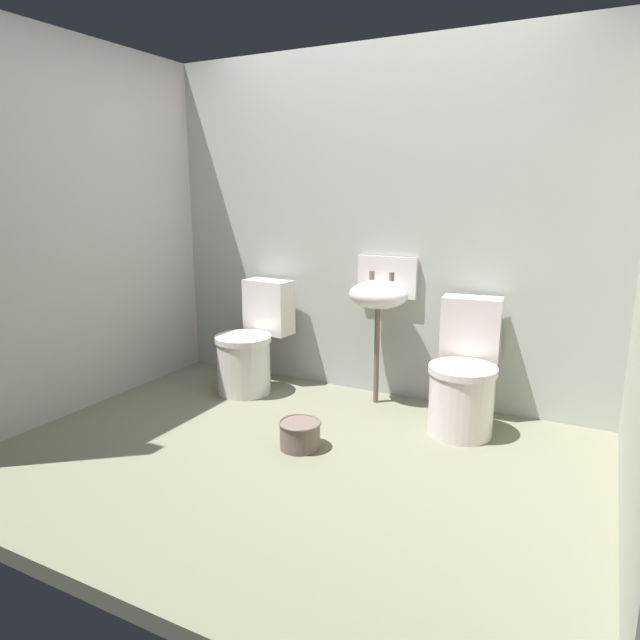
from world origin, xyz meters
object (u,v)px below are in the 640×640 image
Objects in this scene: sink at (380,294)px; bucket at (300,434)px; toilet_left at (251,346)px; toilet_right at (464,378)px.

bucket is (-0.12, -0.89, -0.67)m from sink.
toilet_left is 1.54m from toilet_right.
toilet_right is at bearing 43.10° from bucket.
toilet_left and toilet_right have the same top height.
sink is 1.12m from bucket.
bucket is at bearing 37.40° from toilet_right.
toilet_right is 3.18× the size of bucket.
bucket is (0.79, -0.70, -0.24)m from toilet_left.
toilet_right is at bearing -16.61° from sink.
bucket is at bearing 144.22° from toilet_left.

